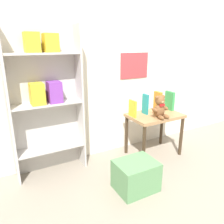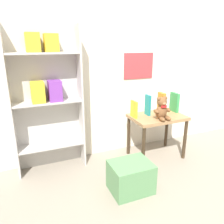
{
  "view_description": "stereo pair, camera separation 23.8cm",
  "coord_description": "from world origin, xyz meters",
  "px_view_note": "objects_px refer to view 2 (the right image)",
  "views": [
    {
      "loc": [
        -1.42,
        -0.98,
        1.35
      ],
      "look_at": [
        -0.33,
        1.01,
        0.63
      ],
      "focal_mm": 35.0,
      "sensor_mm": 36.0,
      "label": 1
    },
    {
      "loc": [
        -1.2,
        -1.09,
        1.35
      ],
      "look_at": [
        -0.33,
        1.01,
        0.63
      ],
      "focal_mm": 35.0,
      "sensor_mm": 36.0,
      "label": 2
    }
  ],
  "objects_px": {
    "book_standing_yellow": "(134,109)",
    "book_standing_green": "(174,102)",
    "bookshelf_side": "(46,93)",
    "book_standing_teal": "(148,105)",
    "teddy_bear": "(162,109)",
    "storage_bin": "(131,177)",
    "book_standing_orange": "(161,103)",
    "display_table": "(157,122)"
  },
  "relations": [
    {
      "from": "book_standing_green",
      "to": "bookshelf_side",
      "type": "bearing_deg",
      "value": 174.88
    },
    {
      "from": "display_table",
      "to": "book_standing_green",
      "type": "distance_m",
      "value": 0.36
    },
    {
      "from": "display_table",
      "to": "book_standing_orange",
      "type": "xyz_separation_m",
      "value": [
        0.09,
        0.07,
        0.21
      ]
    },
    {
      "from": "book_standing_teal",
      "to": "storage_bin",
      "type": "height_order",
      "value": "book_standing_teal"
    },
    {
      "from": "book_standing_orange",
      "to": "bookshelf_side",
      "type": "bearing_deg",
      "value": 173.93
    },
    {
      "from": "storage_bin",
      "to": "teddy_bear",
      "type": "bearing_deg",
      "value": 32.81
    },
    {
      "from": "teddy_bear",
      "to": "book_standing_orange",
      "type": "relative_size",
      "value": 1.03
    },
    {
      "from": "book_standing_teal",
      "to": "book_standing_green",
      "type": "relative_size",
      "value": 1.02
    },
    {
      "from": "book_standing_orange",
      "to": "book_standing_green",
      "type": "xyz_separation_m",
      "value": [
        0.19,
        -0.01,
        -0.01
      ]
    },
    {
      "from": "book_standing_yellow",
      "to": "book_standing_green",
      "type": "distance_m",
      "value": 0.57
    },
    {
      "from": "book_standing_green",
      "to": "book_standing_yellow",
      "type": "bearing_deg",
      "value": -177.47
    },
    {
      "from": "bookshelf_side",
      "to": "storage_bin",
      "type": "xyz_separation_m",
      "value": [
        0.62,
        -0.73,
        -0.71
      ]
    },
    {
      "from": "book_standing_yellow",
      "to": "book_standing_green",
      "type": "height_order",
      "value": "book_standing_green"
    },
    {
      "from": "teddy_bear",
      "to": "book_standing_yellow",
      "type": "bearing_deg",
      "value": 145.51
    },
    {
      "from": "book_standing_teal",
      "to": "book_standing_orange",
      "type": "relative_size",
      "value": 0.96
    },
    {
      "from": "book_standing_orange",
      "to": "storage_bin",
      "type": "relative_size",
      "value": 0.66
    },
    {
      "from": "bookshelf_side",
      "to": "book_standing_yellow",
      "type": "height_order",
      "value": "bookshelf_side"
    },
    {
      "from": "book_standing_orange",
      "to": "book_standing_green",
      "type": "distance_m",
      "value": 0.19
    },
    {
      "from": "book_standing_yellow",
      "to": "book_standing_orange",
      "type": "relative_size",
      "value": 0.76
    },
    {
      "from": "bookshelf_side",
      "to": "book_standing_yellow",
      "type": "relative_size",
      "value": 7.97
    },
    {
      "from": "book_standing_yellow",
      "to": "storage_bin",
      "type": "height_order",
      "value": "book_standing_yellow"
    },
    {
      "from": "book_standing_yellow",
      "to": "book_standing_teal",
      "type": "xyz_separation_m",
      "value": [
        0.19,
        0.01,
        0.03
      ]
    },
    {
      "from": "display_table",
      "to": "bookshelf_side",
      "type": "bearing_deg",
      "value": 168.28
    },
    {
      "from": "display_table",
      "to": "book_standing_yellow",
      "type": "bearing_deg",
      "value": 167.72
    },
    {
      "from": "book_standing_yellow",
      "to": "book_standing_orange",
      "type": "xyz_separation_m",
      "value": [
        0.38,
        0.01,
        0.03
      ]
    },
    {
      "from": "bookshelf_side",
      "to": "storage_bin",
      "type": "bearing_deg",
      "value": -49.53
    },
    {
      "from": "book_standing_orange",
      "to": "storage_bin",
      "type": "bearing_deg",
      "value": -139.57
    },
    {
      "from": "book_standing_yellow",
      "to": "book_standing_teal",
      "type": "height_order",
      "value": "book_standing_teal"
    },
    {
      "from": "teddy_bear",
      "to": "storage_bin",
      "type": "relative_size",
      "value": 0.68
    },
    {
      "from": "display_table",
      "to": "teddy_bear",
      "type": "bearing_deg",
      "value": -104.02
    },
    {
      "from": "display_table",
      "to": "book_standing_yellow",
      "type": "xyz_separation_m",
      "value": [
        -0.28,
        0.06,
        0.18
      ]
    },
    {
      "from": "bookshelf_side",
      "to": "storage_bin",
      "type": "relative_size",
      "value": 4.0
    },
    {
      "from": "teddy_bear",
      "to": "book_standing_green",
      "type": "relative_size",
      "value": 1.1
    },
    {
      "from": "bookshelf_side",
      "to": "book_standing_yellow",
      "type": "distance_m",
      "value": 0.98
    },
    {
      "from": "book_standing_yellow",
      "to": "storage_bin",
      "type": "distance_m",
      "value": 0.79
    },
    {
      "from": "teddy_bear",
      "to": "book_standing_yellow",
      "type": "relative_size",
      "value": 1.35
    },
    {
      "from": "display_table",
      "to": "book_standing_yellow",
      "type": "distance_m",
      "value": 0.34
    },
    {
      "from": "bookshelf_side",
      "to": "book_standing_teal",
      "type": "bearing_deg",
      "value": -9.03
    },
    {
      "from": "book_standing_orange",
      "to": "storage_bin",
      "type": "xyz_separation_m",
      "value": [
        -0.69,
        -0.55,
        -0.51
      ]
    },
    {
      "from": "book_standing_green",
      "to": "book_standing_orange",
      "type": "bearing_deg",
      "value": -179.9
    },
    {
      "from": "book_standing_orange",
      "to": "display_table",
      "type": "bearing_deg",
      "value": -140.18
    },
    {
      "from": "display_table",
      "to": "book_standing_orange",
      "type": "height_order",
      "value": "book_standing_orange"
    }
  ]
}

